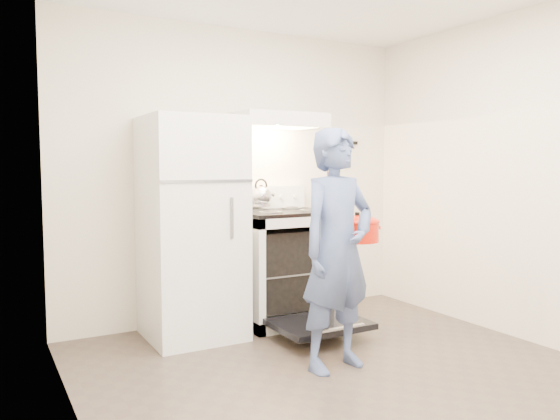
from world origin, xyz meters
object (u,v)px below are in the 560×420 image
(stove_body, at_px, (282,268))
(person, at_px, (337,250))
(tea_kettle, at_px, (261,194))
(dutch_oven, at_px, (357,231))
(refrigerator, at_px, (192,228))

(stove_body, relative_size, person, 0.59)
(tea_kettle, bearing_deg, stove_body, -53.02)
(tea_kettle, relative_size, dutch_oven, 0.69)
(refrigerator, xyz_separation_m, stove_body, (0.81, 0.02, -0.39))
(stove_body, xyz_separation_m, tea_kettle, (-0.12, 0.15, 0.62))
(refrigerator, bearing_deg, tea_kettle, 14.43)
(refrigerator, bearing_deg, stove_body, 1.77)
(stove_body, relative_size, tea_kettle, 3.45)
(stove_body, xyz_separation_m, dutch_oven, (0.16, -0.84, 0.39))
(refrigerator, relative_size, dutch_oven, 4.41)
(refrigerator, relative_size, tea_kettle, 6.38)
(person, bearing_deg, tea_kettle, 78.02)
(refrigerator, height_order, tea_kettle, refrigerator)
(person, height_order, dutch_oven, person)
(tea_kettle, bearing_deg, refrigerator, -165.57)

